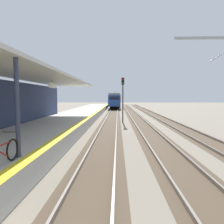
# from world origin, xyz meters

# --- Properties ---
(station_platform) EXTENTS (5.00, 80.00, 0.91)m
(station_platform) POSITION_xyz_m (-2.50, 16.00, 0.45)
(station_platform) COLOR #B7B5AD
(station_platform) RESTS_ON ground
(station_building_with_canopy) EXTENTS (4.85, 24.00, 4.43)m
(station_building_with_canopy) POSITION_xyz_m (-4.30, 11.51, 2.66)
(station_building_with_canopy) COLOR #4C4C4C
(station_building_with_canopy) RESTS_ON ground
(track_pair_nearest_platform) EXTENTS (2.34, 120.00, 0.16)m
(track_pair_nearest_platform) POSITION_xyz_m (1.90, 20.00, 0.05)
(track_pair_nearest_platform) COLOR #4C3D2D
(track_pair_nearest_platform) RESTS_ON ground
(track_pair_middle) EXTENTS (2.34, 120.00, 0.16)m
(track_pair_middle) POSITION_xyz_m (5.30, 20.00, 0.05)
(track_pair_middle) COLOR #4C3D2D
(track_pair_middle) RESTS_ON ground
(track_pair_far_side) EXTENTS (2.34, 120.00, 0.16)m
(track_pair_far_side) POSITION_xyz_m (8.70, 20.00, 0.05)
(track_pair_far_side) COLOR #4C3D2D
(track_pair_far_side) RESTS_ON ground
(approaching_train) EXTENTS (2.93, 19.60, 4.76)m
(approaching_train) POSITION_xyz_m (1.90, 54.21, 2.18)
(approaching_train) COLOR navy
(approaching_train) RESTS_ON ground
(bicycle_beside_commuter) EXTENTS (0.48, 1.82, 1.04)m
(bicycle_beside_commuter) POSITION_xyz_m (-0.66, 3.97, 1.29)
(bicycle_beside_commuter) COLOR black
(bicycle_beside_commuter) RESTS_ON station_platform
(rail_signal_post) EXTENTS (0.32, 0.34, 5.20)m
(rail_signal_post) POSITION_xyz_m (3.31, 22.22, 3.19)
(rail_signal_post) COLOR #4C4C4C
(rail_signal_post) RESTS_ON ground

